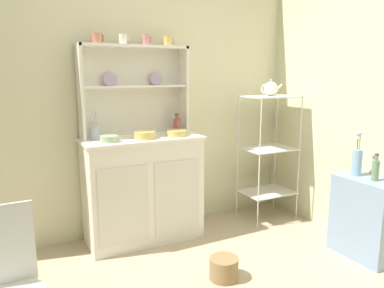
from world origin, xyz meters
The scene contains 19 objects.
wall_back centered at (0.00, 1.62, 1.25)m, with size 3.84×0.05×2.50m, color beige.
hutch_cabinet centered at (0.00, 1.37, 0.47)m, with size 1.00×0.45×0.91m.
hutch_shelf_unit centered at (0.00, 1.53, 1.35)m, with size 0.93×0.18×0.76m.
bakers_rack centered at (1.27, 1.27, 0.75)m, with size 0.50×0.37×1.22m.
side_shelf_blue centered at (1.44, 0.27, 0.32)m, with size 0.28×0.48×0.64m, color #849EBC.
wire_chair centered at (-1.10, 0.21, 0.52)m, with size 0.36×0.36×0.85m.
floor_basket centered at (0.27, 0.49, 0.08)m, with size 0.20×0.20×0.16m, color #93754C.
cup_terracotta_0 centered at (-0.31, 1.49, 1.71)m, with size 0.09×0.08×0.08m.
cup_cream_1 centered at (-0.09, 1.49, 1.71)m, with size 0.08×0.07×0.08m.
cup_rose_2 centered at (0.10, 1.49, 1.71)m, with size 0.08×0.07×0.09m.
cup_gold_3 centered at (0.30, 1.49, 1.71)m, with size 0.09×0.08×0.08m.
bowl_mixing_large centered at (-0.30, 1.29, 0.93)m, with size 0.15×0.15×0.05m, color #9EB78E.
bowl_floral_medium centered at (0.00, 1.29, 0.94)m, with size 0.17×0.17×0.06m, color #DBB760.
bowl_cream_small centered at (0.29, 1.29, 0.93)m, with size 0.17×0.17×0.05m, color #DBB760.
jam_bottle centered at (0.37, 1.45, 0.98)m, with size 0.06×0.06×0.17m.
utensil_jar centered at (-0.37, 1.45, 0.97)m, with size 0.08×0.08×0.25m.
porcelain_teapot centered at (1.26, 1.27, 1.29)m, with size 0.22×0.13×0.16m.
flower_vase centered at (1.44, 0.39, 0.76)m, with size 0.08×0.08×0.36m.
oil_bottle centered at (1.44, 0.22, 0.72)m, with size 0.05×0.05×0.21m.
Camera 1 is at (-1.04, -1.54, 1.45)m, focal length 34.69 mm.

